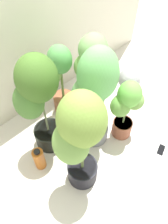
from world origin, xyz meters
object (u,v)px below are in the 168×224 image
potted_plant_front_right (126,107)px  floor_fan (129,80)px  cell_phone (161,150)px  potted_plant_back_left (39,100)px  potted_plant_front_left (79,138)px  potted_plant_center (94,93)px  potted_plant_back_right (91,70)px  potted_plant_back_center (60,80)px  nutrient_bottle (39,159)px

potted_plant_front_right → floor_fan: 0.51m
potted_plant_front_right → cell_phone: potted_plant_front_right is taller
potted_plant_back_left → cell_phone: potted_plant_back_left is taller
potted_plant_front_left → potted_plant_front_right: 0.66m
potted_plant_center → floor_fan: 0.76m
potted_plant_back_right → potted_plant_front_left: potted_plant_front_left is taller
cell_phone → floor_fan: 0.77m
potted_plant_center → cell_phone: potted_plant_center is taller
cell_phone → floor_fan: floor_fan is taller
potted_plant_front_left → potted_plant_back_center: bearing=59.8°
potted_plant_front_left → nutrient_bottle: size_ratio=4.03×
potted_plant_front_right → potted_plant_back_center: bearing=109.6°
potted_plant_back_center → floor_fan: size_ratio=2.07×
cell_phone → floor_fan: bearing=-41.3°
potted_plant_back_right → cell_phone: 1.00m
potted_plant_back_left → cell_phone: (0.70, -0.81, -0.61)m
potted_plant_back_center → potted_plant_front_right: size_ratio=1.18×
potted_plant_front_left → nutrient_bottle: bearing=117.6°
potted_plant_back_left → potted_plant_front_left: bearing=-93.0°
potted_plant_center → nutrient_bottle: (-0.54, 0.11, -0.51)m
potted_plant_center → potted_plant_front_right: bearing=-33.9°
potted_plant_front_right → potted_plant_back_left: (-0.58, 0.41, 0.21)m
floor_fan → potted_plant_front_left: bearing=129.9°
potted_plant_back_right → potted_plant_front_right: (-0.00, -0.44, -0.14)m
potted_plant_back_left → potted_plant_center: potted_plant_center is taller
potted_plant_front_left → potted_plant_front_right: bearing=5.2°
potted_plant_back_left → nutrient_bottle: bearing=-144.4°
potted_plant_back_left → nutrient_bottle: (-0.20, -0.14, -0.49)m
potted_plant_back_left → potted_plant_back_center: bearing=28.9°
potted_plant_front_right → cell_phone: 0.57m
potted_plant_back_center → nutrient_bottle: potted_plant_back_center is taller
potted_plant_back_right → potted_plant_back_left: potted_plant_back_left is taller
cell_phone → floor_fan: size_ratio=0.41×
potted_plant_front_left → potted_plant_back_left: size_ratio=1.02×
potted_plant_back_left → nutrient_bottle: 0.55m
potted_plant_back_right → floor_fan: bearing=-22.7°
potted_plant_front_left → potted_plant_back_center: (0.39, 0.67, -0.19)m
potted_plant_back_right → potted_plant_back_left: size_ratio=0.87×
potted_plant_back_right → potted_plant_back_left: bearing=-177.1°
potted_plant_center → nutrient_bottle: 0.75m
potted_plant_front_right → potted_plant_center: 0.37m
potted_plant_center → floor_fan: size_ratio=2.66×
potted_plant_front_right → potted_plant_back_left: bearing=144.7°
floor_fan → potted_plant_back_center: bearing=83.7°
potted_plant_back_center → potted_plant_front_right: potted_plant_back_center is taller
cell_phone → potted_plant_back_center: bearing=1.1°
potted_plant_back_right → cell_phone: bearing=-82.2°
cell_phone → nutrient_bottle: nutrient_bottle is taller
potted_plant_front_right → floor_fan: bearing=33.2°
potted_plant_back_center → cell_phone: (0.34, -1.01, -0.44)m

